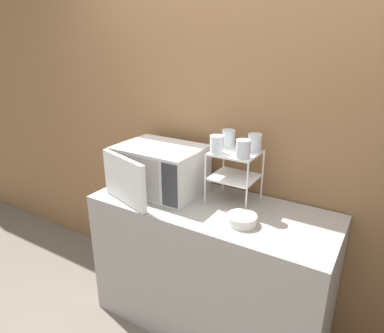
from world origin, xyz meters
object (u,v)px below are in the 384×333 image
(dish_rack, at_px, (235,166))
(bowl, at_px, (242,220))
(glass_front_right, at_px, (243,149))
(glass_back_right, at_px, (255,143))
(microwave, at_px, (159,169))
(glass_front_left, at_px, (216,144))
(glass_back_left, at_px, (229,138))

(dish_rack, distance_m, bowl, 0.35)
(glass_front_right, bearing_deg, glass_back_right, 86.52)
(dish_rack, distance_m, glass_back_right, 0.18)
(glass_back_right, bearing_deg, microwave, -162.74)
(glass_front_left, relative_size, glass_front_right, 1.00)
(glass_back_right, height_order, glass_front_right, same)
(dish_rack, relative_size, bowl, 1.97)
(microwave, xyz_separation_m, glass_back_right, (0.58, 0.18, 0.22))
(microwave, relative_size, dish_rack, 1.71)
(glass_back_right, relative_size, glass_back_left, 1.00)
(glass_back_right, relative_size, glass_front_right, 1.00)
(glass_front_left, height_order, bowl, glass_front_left)
(glass_front_right, relative_size, bowl, 0.65)
(dish_rack, height_order, glass_back_right, glass_back_right)
(dish_rack, xyz_separation_m, glass_back_left, (-0.08, 0.08, 0.14))
(microwave, xyz_separation_m, bowl, (0.65, -0.12, -0.13))
(glass_back_right, xyz_separation_m, bowl, (0.07, -0.30, -0.35))
(glass_back_left, bearing_deg, microwave, -155.05)
(glass_front_right, distance_m, bowl, 0.39)
(dish_rack, distance_m, glass_front_left, 0.18)
(glass_front_right, relative_size, glass_back_left, 1.00)
(microwave, relative_size, glass_front_left, 5.23)
(glass_front_right, height_order, bowl, glass_front_right)
(bowl, bearing_deg, glass_back_left, 127.89)
(glass_front_left, height_order, glass_front_right, same)
(dish_rack, distance_m, glass_front_right, 0.18)
(bowl, bearing_deg, glass_front_right, 117.32)
(glass_front_left, height_order, glass_back_right, same)
(dish_rack, relative_size, glass_front_right, 3.05)
(glass_back_left, bearing_deg, glass_front_right, -44.09)
(dish_rack, bearing_deg, glass_back_left, 136.28)
(glass_front_right, xyz_separation_m, glass_back_left, (-0.16, 0.16, 0.00))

